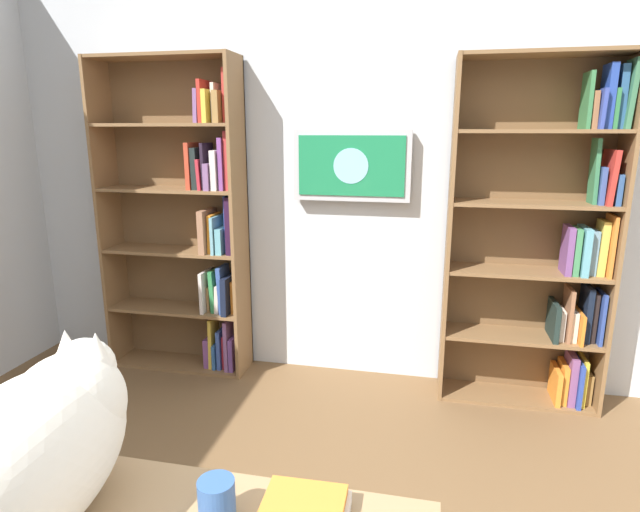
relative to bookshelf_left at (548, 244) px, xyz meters
name	(u,v)px	position (x,y,z in m)	size (l,w,h in m)	color
wall_back	(344,170)	(1.21, -0.17, 0.39)	(4.52, 0.06, 2.70)	silver
bookshelf_left	(548,244)	(0.00, 0.00, 0.00)	(0.91, 0.28, 1.99)	brown
bookshelf_right	(191,223)	(2.19, 0.00, 0.04)	(0.95, 0.28, 2.04)	brown
wall_mounted_tv	(352,166)	(1.14, -0.08, 0.42)	(0.72, 0.07, 0.43)	#B7B7BC
cat	(42,443)	(1.42, 2.27, 0.00)	(0.27, 0.68, 0.37)	silver
coffee_mug	(217,501)	(1.07, 2.20, -0.14)	(0.08, 0.08, 0.10)	#335999
desk_book_stack	(306,508)	(0.89, 2.16, -0.16)	(0.19, 0.14, 0.05)	beige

